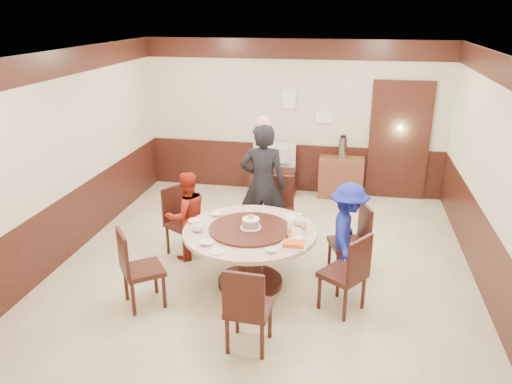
% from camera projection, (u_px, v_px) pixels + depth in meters
% --- Properties ---
extents(room, '(6.00, 6.04, 2.84)m').
position_uv_depth(room, '(267.00, 189.00, 6.53)').
color(room, beige).
rests_on(room, ground).
extents(banquet_table, '(1.65, 1.65, 0.78)m').
position_uv_depth(banquet_table, '(250.00, 246.00, 6.19)').
color(banquet_table, '#351510').
rests_on(banquet_table, ground).
extents(chair_0, '(0.56, 0.56, 0.97)m').
position_uv_depth(chair_0, '(349.00, 254.00, 6.48)').
color(chair_0, '#351510').
rests_on(chair_0, ground).
extents(chair_1, '(0.48, 0.49, 0.97)m').
position_uv_depth(chair_1, '(279.00, 222.00, 7.45)').
color(chair_1, '#351510').
rests_on(chair_1, ground).
extents(chair_2, '(0.61, 0.60, 0.97)m').
position_uv_depth(chair_2, '(184.00, 233.00, 7.07)').
color(chair_2, '#351510').
rests_on(chair_2, ground).
extents(chair_3, '(0.62, 0.62, 0.97)m').
position_uv_depth(chair_3, '(142.00, 281.00, 5.83)').
color(chair_3, '#351510').
rests_on(chair_3, ground).
extents(chair_4, '(0.46, 0.47, 0.97)m').
position_uv_depth(chair_4, '(248.00, 322.00, 5.08)').
color(chair_4, '#351510').
rests_on(chair_4, ground).
extents(chair_5, '(0.61, 0.61, 0.97)m').
position_uv_depth(chair_5, '(343.00, 286.00, 5.73)').
color(chair_5, '#351510').
rests_on(chair_5, ground).
extents(person_standing, '(0.68, 0.45, 1.82)m').
position_uv_depth(person_standing, '(263.00, 185.00, 7.18)').
color(person_standing, black).
rests_on(person_standing, ground).
extents(person_red, '(0.77, 0.75, 1.25)m').
position_uv_depth(person_red, '(187.00, 216.00, 6.84)').
color(person_red, '#9F2415').
rests_on(person_red, ground).
extents(person_blue, '(0.50, 0.86, 1.31)m').
position_uv_depth(person_blue, '(347.00, 233.00, 6.25)').
color(person_blue, '#172097').
rests_on(person_blue, ground).
extents(birthday_cake, '(0.26, 0.26, 0.18)m').
position_uv_depth(birthday_cake, '(251.00, 223.00, 6.08)').
color(birthday_cake, white).
rests_on(birthday_cake, banquet_table).
extents(teapot_left, '(0.17, 0.15, 0.13)m').
position_uv_depth(teapot_left, '(197.00, 227.00, 6.05)').
color(teapot_left, white).
rests_on(teapot_left, banquet_table).
extents(teapot_right, '(0.17, 0.15, 0.13)m').
position_uv_depth(teapot_right, '(299.00, 220.00, 6.23)').
color(teapot_right, white).
rests_on(teapot_right, banquet_table).
extents(bowl_0, '(0.16, 0.16, 0.04)m').
position_uv_depth(bowl_0, '(217.00, 214.00, 6.54)').
color(bowl_0, white).
rests_on(bowl_0, banquet_table).
extents(bowl_1, '(0.13, 0.13, 0.04)m').
position_uv_depth(bowl_1, '(271.00, 250.00, 5.56)').
color(bowl_1, white).
rests_on(bowl_1, banquet_table).
extents(bowl_2, '(0.16, 0.16, 0.04)m').
position_uv_depth(bowl_2, '(206.00, 243.00, 5.74)').
color(bowl_2, white).
rests_on(bowl_2, banquet_table).
extents(bowl_3, '(0.13, 0.13, 0.04)m').
position_uv_depth(bowl_3, '(299.00, 239.00, 5.84)').
color(bowl_3, white).
rests_on(bowl_3, banquet_table).
extents(bowl_4, '(0.16, 0.16, 0.04)m').
position_uv_depth(bowl_4, '(195.00, 221.00, 6.30)').
color(bowl_4, white).
rests_on(bowl_4, banquet_table).
extents(saucer_near, '(0.18, 0.18, 0.01)m').
position_uv_depth(saucer_near, '(216.00, 252.00, 5.56)').
color(saucer_near, white).
rests_on(saucer_near, banquet_table).
extents(saucer_far, '(0.18, 0.18, 0.01)m').
position_uv_depth(saucer_far, '(291.00, 216.00, 6.49)').
color(saucer_far, white).
rests_on(saucer_far, banquet_table).
extents(shrimp_platter, '(0.30, 0.20, 0.06)m').
position_uv_depth(shrimp_platter, '(293.00, 245.00, 5.66)').
color(shrimp_platter, white).
rests_on(shrimp_platter, banquet_table).
extents(bottle_0, '(0.06, 0.06, 0.16)m').
position_uv_depth(bottle_0, '(290.00, 230.00, 5.92)').
color(bottle_0, silver).
rests_on(bottle_0, banquet_table).
extents(bottle_1, '(0.06, 0.06, 0.16)m').
position_uv_depth(bottle_1, '(304.00, 227.00, 6.01)').
color(bottle_1, silver).
rests_on(bottle_1, banquet_table).
extents(tv_stand, '(0.85, 0.45, 0.50)m').
position_uv_depth(tv_stand, '(273.00, 180.00, 9.39)').
color(tv_stand, '#351510').
rests_on(tv_stand, ground).
extents(television, '(0.80, 0.11, 0.46)m').
position_uv_depth(television, '(274.00, 156.00, 9.23)').
color(television, gray).
rests_on(television, tv_stand).
extents(side_cabinet, '(0.80, 0.40, 0.75)m').
position_uv_depth(side_cabinet, '(341.00, 177.00, 9.16)').
color(side_cabinet, brown).
rests_on(side_cabinet, ground).
extents(thermos, '(0.15, 0.15, 0.38)m').
position_uv_depth(thermos, '(343.00, 148.00, 8.96)').
color(thermos, silver).
rests_on(thermos, side_cabinet).
extents(notice_left, '(0.25, 0.00, 0.35)m').
position_uv_depth(notice_left, '(289.00, 99.00, 9.02)').
color(notice_left, white).
rests_on(notice_left, room).
extents(notice_right, '(0.30, 0.00, 0.22)m').
position_uv_depth(notice_right, '(324.00, 117.00, 9.01)').
color(notice_right, white).
rests_on(notice_right, room).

